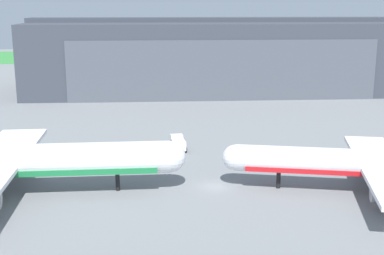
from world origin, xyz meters
name	(u,v)px	position (x,y,z in m)	size (l,w,h in m)	color
ground_plane	(213,187)	(0.00, 0.00, 0.00)	(440.00, 440.00, 0.00)	slate
grass_field_strip	(171,56)	(0.00, 177.49, 0.04)	(440.00, 56.00, 0.08)	#38883E
maintenance_hangar	(216,56)	(9.40, 80.08, 9.59)	(101.58, 34.80, 20.10)	#383D47
airliner_near_left	(377,165)	(20.66, -3.71, 3.83)	(38.48, 30.13, 11.79)	silver
airliner_near_right	(1,162)	(-27.34, -0.74, 4.25)	(46.92, 36.89, 13.77)	white
baggage_tug	(178,143)	(-3.94, 18.22, 1.22)	(2.88, 4.56, 2.38)	silver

